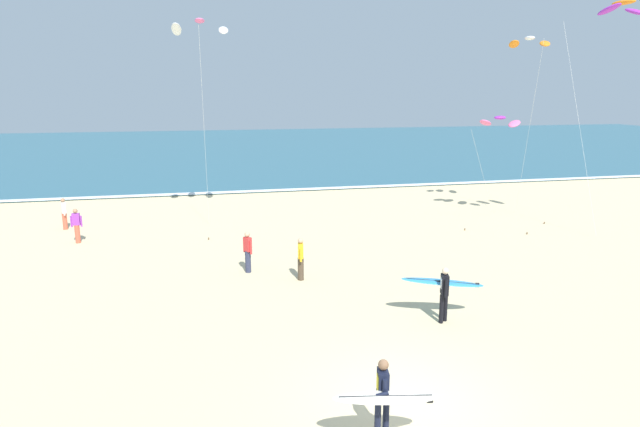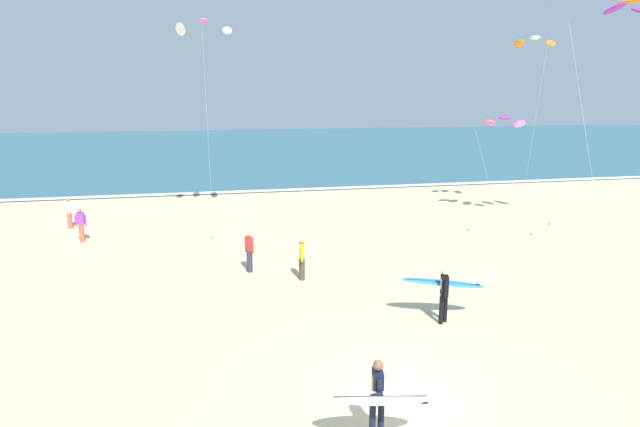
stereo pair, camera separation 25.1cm
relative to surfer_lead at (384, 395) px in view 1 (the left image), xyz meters
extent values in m
plane|color=beige|center=(1.03, 1.24, -1.04)|extent=(160.00, 160.00, 0.00)
cube|color=#2D6075|center=(1.03, 57.17, -1.00)|extent=(160.00, 60.00, 0.08)
cube|color=white|center=(1.03, 27.47, -0.96)|extent=(160.00, 0.80, 0.01)
cylinder|color=black|center=(-0.08, 0.09, -0.60)|extent=(0.13, 0.13, 0.88)
cylinder|color=black|center=(0.14, 0.22, -0.60)|extent=(0.13, 0.13, 0.88)
cube|color=black|center=(0.03, 0.16, 0.14)|extent=(0.26, 0.37, 0.60)
cube|color=yellow|center=(-0.08, 0.18, 0.18)|extent=(0.05, 0.20, 0.32)
sphere|color=brown|center=(0.03, 0.16, 0.56)|extent=(0.21, 0.21, 0.21)
cylinder|color=black|center=(-0.01, -0.07, 0.25)|extent=(0.09, 0.09, 0.26)
cylinder|color=black|center=(-0.09, -0.15, 0.12)|extent=(0.26, 0.12, 0.14)
cylinder|color=black|center=(0.07, 0.38, 0.10)|extent=(0.09, 0.09, 0.56)
ellipsoid|color=white|center=(-0.03, -0.20, 0.08)|extent=(2.08, 0.84, 0.08)
cube|color=#333333|center=(-0.03, -0.20, 0.12)|extent=(1.76, 0.33, 0.02)
cube|color=#262628|center=(0.80, -0.34, 0.01)|extent=(0.12, 0.03, 0.14)
cylinder|color=black|center=(3.55, 4.98, -0.60)|extent=(0.13, 0.13, 0.88)
cylinder|color=black|center=(3.73, 5.10, -0.60)|extent=(0.13, 0.13, 0.88)
cube|color=black|center=(3.64, 5.04, 0.14)|extent=(0.28, 0.38, 0.60)
cube|color=white|center=(3.54, 5.07, 0.18)|extent=(0.06, 0.20, 0.32)
sphere|color=beige|center=(3.64, 5.04, 0.56)|extent=(0.21, 0.21, 0.21)
cylinder|color=black|center=(3.58, 4.82, 0.10)|extent=(0.09, 0.09, 0.56)
cylinder|color=black|center=(3.70, 5.26, 0.25)|extent=(0.09, 0.09, 0.26)
cylinder|color=black|center=(3.67, 5.36, 0.12)|extent=(0.26, 0.14, 0.14)
ellipsoid|color=#3399D8|center=(3.74, 5.39, 0.08)|extent=(2.54, 1.20, 0.25)
cube|color=#333333|center=(3.74, 5.39, 0.12)|extent=(2.11, 0.60, 0.16)
cube|color=#262628|center=(4.74, 5.11, 0.01)|extent=(0.12, 0.04, 0.14)
ellipsoid|color=orange|center=(14.49, 17.07, 8.10)|extent=(0.87, 1.09, 0.48)
ellipsoid|color=white|center=(13.81, 17.39, 8.39)|extent=(0.86, 1.07, 0.20)
ellipsoid|color=orange|center=(13.12, 17.71, 8.10)|extent=(0.87, 1.09, 0.48)
cylinder|color=silver|center=(12.91, 15.46, 3.53)|extent=(1.81, 3.88, 8.95)
cylinder|color=brown|center=(12.01, 13.52, -0.99)|extent=(0.06, 0.06, 0.10)
ellipsoid|color=purple|center=(13.97, 12.03, 9.08)|extent=(0.71, 1.18, 0.53)
ellipsoid|color=orange|center=(14.82, 12.24, 9.41)|extent=(0.71, 1.17, 0.20)
ellipsoid|color=purple|center=(15.66, 12.44, 9.08)|extent=(0.71, 1.18, 0.53)
cylinder|color=silver|center=(14.46, 13.71, 4.02)|extent=(0.72, 2.97, 9.92)
cylinder|color=brown|center=(14.11, 15.19, -0.99)|extent=(0.06, 0.06, 0.10)
ellipsoid|color=pink|center=(12.99, 16.89, 4.03)|extent=(1.11, 1.07, 0.49)
ellipsoid|color=purple|center=(12.48, 17.48, 4.33)|extent=(1.10, 1.06, 0.20)
ellipsoid|color=pink|center=(11.97, 18.06, 4.03)|extent=(1.11, 1.07, 0.49)
cylinder|color=silver|center=(10.96, 16.17, 1.50)|extent=(3.06, 2.63, 4.88)
cylinder|color=brown|center=(9.43, 14.86, -0.99)|extent=(0.06, 0.06, 0.10)
ellipsoid|color=white|center=(-1.82, 18.92, 8.58)|extent=(0.50, 1.39, 0.62)
ellipsoid|color=pink|center=(-2.92, 18.95, 8.99)|extent=(0.50, 1.39, 0.20)
ellipsoid|color=white|center=(-4.03, 18.98, 8.58)|extent=(0.50, 1.39, 0.62)
cylinder|color=silver|center=(-2.97, 17.42, 3.77)|extent=(0.10, 3.08, 9.42)
cylinder|color=brown|center=(-3.01, 15.88, -0.99)|extent=(0.06, 0.06, 0.10)
cylinder|color=#4C3D2D|center=(0.16, 9.59, -0.62)|extent=(0.22, 0.22, 0.84)
cube|color=gold|center=(0.16, 9.59, 0.07)|extent=(0.22, 0.34, 0.54)
sphere|color=tan|center=(0.16, 9.59, 0.45)|extent=(0.20, 0.20, 0.20)
cylinder|color=gold|center=(0.13, 9.38, -0.03)|extent=(0.08, 0.08, 0.50)
cylinder|color=gold|center=(0.19, 9.80, -0.03)|extent=(0.08, 0.08, 0.50)
cylinder|color=#D8593F|center=(-9.95, 19.42, -0.62)|extent=(0.22, 0.22, 0.84)
cube|color=white|center=(-9.95, 19.42, 0.07)|extent=(0.27, 0.36, 0.54)
sphere|color=#A87A59|center=(-9.95, 19.42, 0.45)|extent=(0.20, 0.20, 0.20)
cylinder|color=white|center=(-10.01, 19.62, -0.03)|extent=(0.08, 0.08, 0.50)
cylinder|color=white|center=(-9.89, 19.22, -0.03)|extent=(0.08, 0.08, 0.50)
cylinder|color=#2D334C|center=(-1.64, 10.87, -0.62)|extent=(0.22, 0.22, 0.84)
cube|color=red|center=(-1.64, 10.87, 0.07)|extent=(0.32, 0.37, 0.54)
sphere|color=tan|center=(-1.64, 10.87, 0.45)|extent=(0.20, 0.20, 0.20)
cylinder|color=red|center=(-1.53, 10.69, -0.03)|extent=(0.08, 0.08, 0.50)
cylinder|color=red|center=(-1.75, 11.05, -0.03)|extent=(0.08, 0.08, 0.50)
cylinder|color=#D8593F|center=(-8.82, 16.64, -0.62)|extent=(0.22, 0.22, 0.84)
cube|color=purple|center=(-8.82, 16.64, 0.07)|extent=(0.33, 0.20, 0.54)
sphere|color=#A87A59|center=(-8.82, 16.64, 0.45)|extent=(0.20, 0.20, 0.20)
cylinder|color=purple|center=(-8.61, 16.63, -0.03)|extent=(0.08, 0.08, 0.50)
cylinder|color=purple|center=(-9.03, 16.65, -0.03)|extent=(0.08, 0.08, 0.50)
camera|label=1|loc=(-3.24, -8.85, 5.72)|focal=30.31mm
camera|label=2|loc=(-3.00, -8.90, 5.72)|focal=30.31mm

